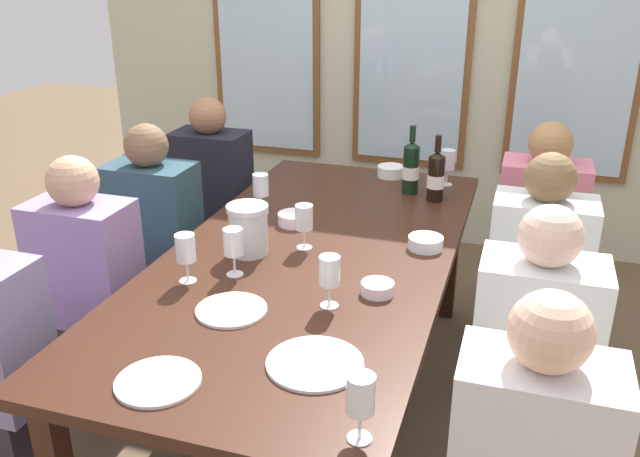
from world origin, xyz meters
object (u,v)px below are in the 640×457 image
tasting_bowl_0 (391,171)px  tasting_bowl_2 (426,243)px  tasting_bowl_1 (377,288)px  wine_bottle_1 (436,176)px  seated_person_0 (90,300)px  white_plate_2 (158,381)px  wine_glass_1 (329,272)px  wine_glass_5 (361,396)px  seated_person_3 (534,295)px  tasting_bowl_3 (294,219)px  seated_person_6 (214,206)px  white_plate_1 (231,310)px  wine_glass_2 (448,162)px  wine_bottle_0 (411,167)px  dining_table (311,268)px  metal_pitcher (248,229)px  seated_person_1 (531,376)px  wine_glass_0 (261,186)px  wine_glass_4 (304,218)px  wine_glass_3 (233,243)px  seated_person_2 (157,249)px  seated_person_7 (537,246)px  wine_glass_6 (186,250)px

tasting_bowl_0 → tasting_bowl_2: size_ratio=1.00×
tasting_bowl_1 → tasting_bowl_0: bearing=100.0°
wine_bottle_1 → seated_person_0: (-1.18, -0.96, -0.33)m
white_plate_2 → wine_glass_1: (0.31, 0.53, 0.12)m
wine_glass_5 → seated_person_3: seated_person_3 is taller
tasting_bowl_3 → seated_person_6: 0.93m
white_plate_1 → wine_glass_2: (0.48, 1.44, 0.11)m
wine_bottle_0 → tasting_bowl_1: (0.08, -1.02, -0.10)m
dining_table → metal_pitcher: (-0.22, -0.08, 0.17)m
dining_table → tasting_bowl_0: bearing=84.4°
white_plate_1 → tasting_bowl_3: size_ratio=1.70×
white_plate_1 → metal_pitcher: metal_pitcher is taller
wine_glass_1 → seated_person_1: 0.73m
tasting_bowl_0 → wine_glass_0: size_ratio=0.77×
white_plate_1 → wine_glass_5: 0.71m
wine_glass_2 → wine_glass_4: 1.00m
white_plate_2 → wine_glass_3: bearing=96.3°
wine_glass_1 → wine_glass_4: same height
dining_table → tasting_bowl_1: 0.41m
wine_glass_2 → seated_person_2: (-1.21, -0.69, -0.33)m
wine_bottle_0 → seated_person_1: (0.60, -1.03, -0.34)m
wine_bottle_0 → tasting_bowl_1: size_ratio=2.89×
dining_table → seated_person_2: bearing=162.9°
tasting_bowl_3 → wine_glass_1: (0.34, -0.62, 0.10)m
wine_bottle_1 → wine_glass_4: wine_bottle_1 is taller
tasting_bowl_2 → wine_glass_1: wine_glass_1 is taller
tasting_bowl_1 → tasting_bowl_2: (0.09, 0.41, 0.00)m
metal_pitcher → seated_person_2: (-0.61, 0.33, -0.31)m
tasting_bowl_0 → seated_person_7: seated_person_7 is taller
wine_glass_6 → seated_person_7: seated_person_7 is taller
tasting_bowl_3 → seated_person_3: bearing=4.5°
wine_glass_6 → seated_person_2: seated_person_2 is taller
dining_table → wine_glass_2: wine_glass_2 is taller
tasting_bowl_0 → seated_person_7: size_ratio=0.12×
tasting_bowl_2 → seated_person_1: bearing=-44.6°
tasting_bowl_3 → wine_glass_5: 1.34m
wine_glass_5 → seated_person_1: bearing=61.1°
wine_glass_5 → metal_pitcher: bearing=126.6°
dining_table → tasting_bowl_3: 0.30m
tasting_bowl_3 → wine_glass_4: size_ratio=0.76×
wine_bottle_0 → wine_glass_2: 0.22m
wine_glass_1 → wine_glass_6: bearing=177.9°
wine_glass_4 → seated_person_3: bearing=18.7°
tasting_bowl_0 → seated_person_6: (-0.92, -0.14, -0.24)m
wine_glass_2 → seated_person_2: seated_person_2 is taller
wine_bottle_1 → tasting_bowl_3: (-0.51, -0.47, -0.09)m
wine_bottle_1 → wine_glass_3: wine_bottle_1 is taller
wine_bottle_1 → tasting_bowl_0: wine_bottle_1 is taller
tasting_bowl_1 → wine_glass_2: (0.06, 1.19, 0.10)m
seated_person_1 → seated_person_3: bearing=90.0°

